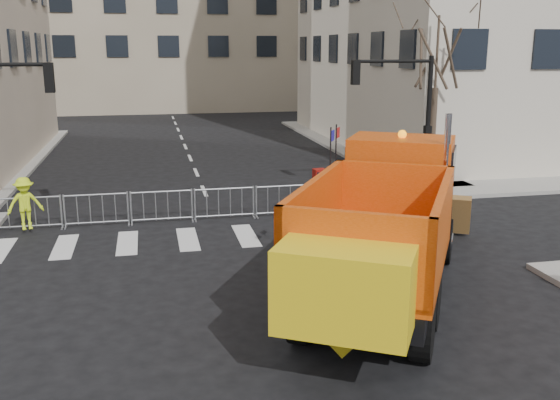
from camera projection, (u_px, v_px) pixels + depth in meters
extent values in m
plane|color=black|center=(254.00, 307.00, 14.04)|extent=(120.00, 120.00, 0.00)
cube|color=gray|center=(213.00, 210.00, 22.10)|extent=(64.00, 5.00, 0.15)
cylinder|color=black|center=(428.00, 127.00, 24.15)|extent=(0.18, 0.18, 5.40)
cube|color=black|center=(385.00, 254.00, 14.45)|extent=(6.20, 8.15, 0.50)
cylinder|color=black|center=(359.00, 233.00, 17.55)|extent=(0.95, 1.24, 1.22)
cylinder|color=black|center=(444.00, 241.00, 16.85)|extent=(0.95, 1.24, 1.22)
cylinder|color=black|center=(321.00, 288.00, 13.58)|extent=(0.95, 1.24, 1.22)
cylinder|color=black|center=(430.00, 301.00, 12.88)|extent=(0.95, 1.24, 1.22)
cylinder|color=black|center=(303.00, 314.00, 12.25)|extent=(0.95, 1.24, 1.22)
cylinder|color=black|center=(423.00, 330.00, 11.55)|extent=(0.95, 1.24, 1.22)
cube|color=#C8460B|center=(406.00, 189.00, 17.53)|extent=(2.89, 2.70, 1.10)
cube|color=#C8460B|center=(400.00, 176.00, 16.04)|extent=(3.09, 2.81, 1.99)
cylinder|color=silver|center=(445.00, 169.00, 14.83)|extent=(0.15, 0.15, 2.65)
cube|color=#C8460B|center=(376.00, 223.00, 12.74)|extent=(4.83, 5.59, 1.82)
cube|color=yellow|center=(344.00, 290.00, 10.07)|extent=(2.47, 2.07, 1.44)
cube|color=brown|center=(412.00, 211.00, 19.52)|extent=(3.37, 2.33, 1.24)
imported|color=black|center=(429.00, 208.00, 19.04)|extent=(0.67, 0.44, 1.83)
imported|color=black|center=(442.00, 200.00, 20.00)|extent=(1.10, 0.99, 1.87)
imported|color=black|center=(421.00, 215.00, 18.70)|extent=(0.91, 1.00, 1.64)
imported|color=#D5F41C|center=(25.00, 203.00, 19.38)|extent=(1.21, 0.92, 1.66)
cube|color=maroon|center=(319.00, 183.00, 23.59)|extent=(0.49, 0.45, 1.10)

